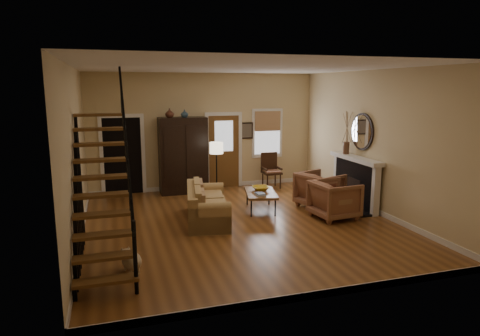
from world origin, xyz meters
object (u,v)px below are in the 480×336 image
object	(u,v)px
armoire	(183,155)
floor_lamp	(217,171)
armchair_left	(334,200)
armchair_right	(320,190)
sofa	(207,204)
side_chair	(272,171)
coffee_table	(261,201)

from	to	relation	value
armoire	floor_lamp	distance (m)	1.29
armchair_left	armchair_right	bearing A→B (deg)	-12.93
sofa	armchair_left	distance (m)	2.85
sofa	armchair_right	size ratio (longest dim) A/B	2.09
armchair_left	floor_lamp	bearing A→B (deg)	37.05
armchair_right	floor_lamp	size ratio (longest dim) A/B	0.63
floor_lamp	side_chair	xyz separation A→B (m)	(1.86, 0.86, -0.25)
armoire	sofa	distance (m)	2.80
armchair_right	armchair_left	bearing A→B (deg)	153.89
armoire	armchair_right	distance (m)	3.87
sofa	armoire	bearing A→B (deg)	100.97
armoire	armchair_left	bearing A→B (deg)	-49.96
armoire	floor_lamp	size ratio (longest dim) A/B	1.38
armchair_left	side_chair	xyz separation A→B (m)	(-0.28, 3.17, 0.08)
sofa	armchair_right	distance (m)	2.90
sofa	armchair_left	xyz separation A→B (m)	(2.77, -0.65, 0.06)
armoire	floor_lamp	bearing A→B (deg)	-57.02
armchair_left	side_chair	bearing A→B (deg)	-0.78
armoire	armchair_right	size ratio (longest dim) A/B	2.20
sofa	armchair_left	size ratio (longest dim) A/B	2.12
coffee_table	armchair_left	world-z (taller)	armchair_left
armoire	side_chair	world-z (taller)	armoire
armoire	floor_lamp	xyz separation A→B (m)	(0.69, -1.06, -0.29)
floor_lamp	side_chair	size ratio (longest dim) A/B	1.49
sofa	side_chair	world-z (taller)	side_chair
sofa	floor_lamp	distance (m)	1.81
armoire	floor_lamp	world-z (taller)	armoire
armoire	coffee_table	size ratio (longest dim) A/B	1.78
armchair_right	side_chair	bearing A→B (deg)	-9.03
sofa	armchair_left	bearing A→B (deg)	-3.47
floor_lamp	coffee_table	bearing A→B (deg)	-58.22
armchair_left	floor_lamp	xyz separation A→B (m)	(-2.14, 2.31, 0.33)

